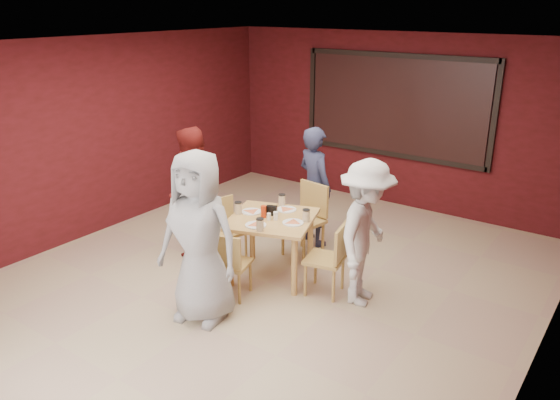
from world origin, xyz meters
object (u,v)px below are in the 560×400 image
Objects in this scene: diner_back at (315,186)px; diner_front at (199,238)px; chair_right at (331,255)px; chair_left at (225,226)px; chair_back at (307,215)px; dining_table at (272,225)px; chair_front at (229,262)px; diner_left at (191,192)px; diner_right at (366,233)px.

diner_front is at bearing 112.35° from diner_back.
chair_left is at bearing 179.27° from chair_right.
chair_back is at bearing 76.90° from diner_front.
chair_back is (0.00, 0.80, -0.13)m from dining_table.
dining_table is 0.67× the size of diner_front.
chair_left is 1.61m from chair_right.
chair_back is 2.04m from diner_front.
chair_front is at bearing 80.23° from diner_front.
chair_left is at bearing 109.11° from diner_front.
chair_right is at bearing 40.19° from chair_front.
dining_table reaches higher than chair_front.
chair_right is (0.82, -0.78, -0.06)m from chair_back.
chair_back is at bearing 89.82° from dining_table.
diner_left is 2.49m from diner_right.
diner_back is 0.97× the size of diner_left.
diner_back reaches higher than dining_table.
chair_front is 1.53m from chair_back.
chair_left is 0.48× the size of diner_left.
chair_back is 1.42m from diner_right.
diner_back is (0.67, 1.12, 0.37)m from chair_left.
chair_left is 0.44× the size of diner_front.
diner_back is (-0.05, 1.89, 0.37)m from chair_front.
chair_right reaches higher than chair_left.
diner_right reaches higher than chair_right.
dining_table is 0.82m from chair_left.
diner_back is at bearing 91.64° from chair_front.
diner_back reaches higher than chair_back.
diner_left is at bearing 125.62° from diner_front.
diner_right is (1.25, 1.30, -0.10)m from diner_front.
chair_front is at bearing 112.66° from diner_right.
diner_back is (-0.12, 0.36, 0.28)m from chair_back.
diner_front is (-0.05, -1.20, 0.25)m from dining_table.
chair_front is 1.92m from diner_back.
chair_front is 1.45m from diner_left.
chair_front is (-0.06, -0.73, -0.22)m from dining_table.
diner_back is (-0.07, 2.36, -0.10)m from diner_front.
diner_left reaches higher than diner_right.
dining_table is 0.75× the size of diner_right.
dining_table is 0.76m from chair_front.
diner_front is at bearing -92.28° from dining_table.
diner_front reaches higher than dining_table.
diner_left is at bearing -168.72° from chair_left.
diner_front is 1.81m from diner_right.
diner_back is 1.69m from diner_left.
diner_front reaches higher than chair_left.
diner_back is (-0.94, 1.14, 0.34)m from chair_right.
dining_table is at bearing 84.29° from diner_right.
diner_front is 2.36m from diner_back.
dining_table is 1.22m from diner_right.
chair_front is at bearing -94.96° from dining_table.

